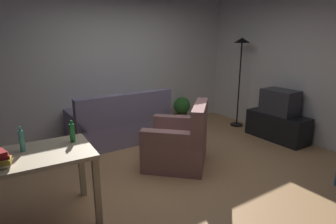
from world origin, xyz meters
The scene contains 12 objects.
ground_plane centered at (0.00, 0.00, -0.01)m, with size 5.20×4.40×0.02m, color tan.
wall_rear centered at (0.00, 2.20, 1.35)m, with size 5.20×0.10×2.70m, color silver.
wall_right centered at (2.60, 0.00, 1.35)m, with size 0.10×4.40×2.70m, color silver.
couch centered at (-0.20, 1.59, 0.31)m, with size 1.70×0.84×0.92m.
tv_stand centered at (2.25, 0.13, 0.24)m, with size 0.44×1.10×0.48m.
tv centered at (2.25, 0.13, 0.70)m, with size 0.41×0.60×0.44m.
torchiere_lamp centered at (2.25, 1.11, 1.41)m, with size 0.32×0.32×1.81m.
desk centered at (-1.88, -0.09, 0.65)m, with size 1.23×0.76×0.76m.
potted_plant centered at (1.38, 1.90, 0.33)m, with size 0.36×0.36×0.57m.
armchair centered at (0.16, 0.27, 0.32)m, with size 1.23×1.23×0.92m.
bottle_tall centered at (-1.89, 0.02, 0.87)m, with size 0.05×0.05×0.25m.
bottle_green centered at (-1.41, 0.01, 0.86)m, with size 0.05×0.05×0.24m.
Camera 1 is at (-2.09, -2.84, 1.83)m, focal length 29.91 mm.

